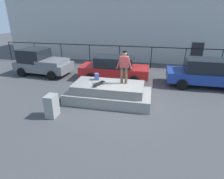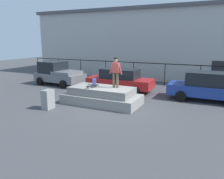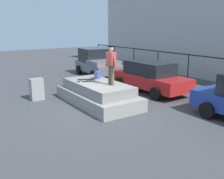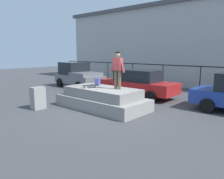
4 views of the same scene
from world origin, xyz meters
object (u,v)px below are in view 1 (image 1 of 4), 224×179
car_grey_pickup_near (41,62)px  skateboard (99,83)px  backpack (97,77)px  car_red_sedan_mid (114,68)px  utility_box (52,106)px  skateboarder (124,65)px  car_blue_sedan_far (206,73)px

car_grey_pickup_near → skateboard: bearing=-35.0°
car_grey_pickup_near → backpack: bearing=-30.6°
car_red_sedan_mid → utility_box: bearing=-107.8°
skateboarder → skateboard: (-1.19, -0.56, -0.87)m
backpack → car_red_sedan_mid: 3.04m
skateboard → car_blue_sedan_far: car_blue_sedan_far is taller
car_grey_pickup_near → car_blue_sedan_far: (11.48, -0.16, -0.04)m
skateboarder → car_red_sedan_mid: 3.60m
skateboarder → skateboard: 1.58m
utility_box → skateboard: bearing=46.2°
car_blue_sedan_far → utility_box: (-7.65, -5.50, -0.36)m
backpack → car_red_sedan_mid: car_red_sedan_mid is taller
car_grey_pickup_near → car_red_sedan_mid: size_ratio=0.91×
skateboarder → utility_box: 4.00m
car_red_sedan_mid → utility_box: 5.85m
car_red_sedan_mid → car_blue_sedan_far: size_ratio=1.00×
skateboard → car_blue_sedan_far: bearing=32.2°
skateboard → utility_box: size_ratio=0.78×
skateboard → car_grey_pickup_near: size_ratio=0.19×
car_grey_pickup_near → utility_box: car_grey_pickup_near is taller
skateboard → car_red_sedan_mid: car_red_sedan_mid is taller
car_grey_pickup_near → car_red_sedan_mid: bearing=-1.0°
utility_box → skateboarder: bearing=39.1°
skateboard → car_grey_pickup_near: bearing=145.0°
skateboard → backpack: bearing=113.0°
skateboarder → backpack: skateboarder is taller
backpack → car_blue_sedan_far: 6.92m
skateboarder → backpack: 1.74m
backpack → car_red_sedan_mid: bearing=148.0°
skateboarder → utility_box: size_ratio=1.61×
skateboard → car_red_sedan_mid: bearing=89.2°
skateboarder → backpack: size_ratio=4.74×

